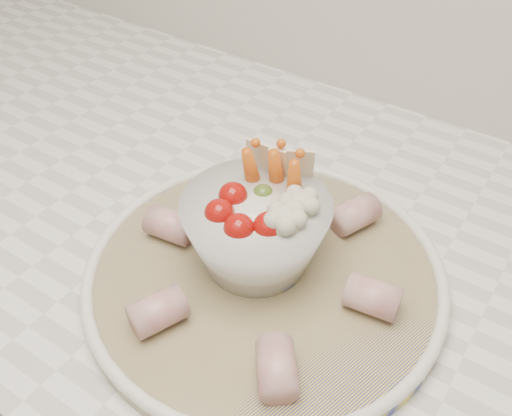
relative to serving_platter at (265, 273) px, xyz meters
The scene contains 3 objects.
serving_platter is the anchor object (origin of this frame).
veggie_bowl 0.05m from the serving_platter, 152.06° to the left, with size 0.14×0.14×0.11m.
cured_meat_rolls 0.02m from the serving_platter, 84.64° to the right, with size 0.26×0.26×0.03m.
Camera 1 is at (0.12, 1.06, 1.34)m, focal length 40.00 mm.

